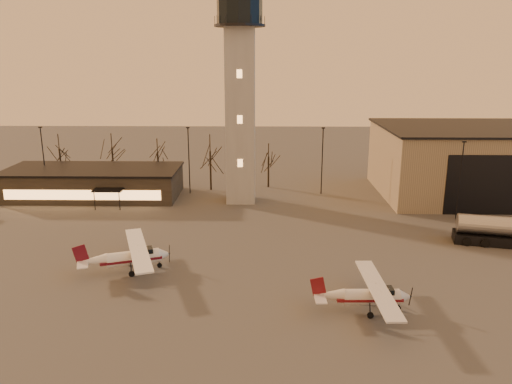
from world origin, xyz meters
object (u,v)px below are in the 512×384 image
terminal (94,182)px  cessna_front (373,299)px  control_tower (240,86)px  cessna_rear (135,260)px  hangar (484,161)px  fuel_truck (496,233)px

terminal → cessna_front: 48.40m
control_tower → cessna_front: control_tower is taller
terminal → cessna_rear: (12.79, -26.59, -1.04)m
hangar → terminal: bearing=-178.0°
control_tower → cessna_front: size_ratio=2.97×
terminal → fuel_truck: 54.39m
control_tower → terminal: size_ratio=1.28×
control_tower → terminal: 26.24m
cessna_front → hangar: bearing=55.1°
hangar → fuel_truck: (-6.98, -20.85, -3.86)m
terminal → fuel_truck: (51.01, -18.86, -0.87)m
control_tower → fuel_truck: 36.78m
terminal → cessna_rear: 29.52m
cessna_rear → control_tower: bearing=50.4°
cessna_rear → fuel_truck: bearing=-7.7°
cessna_rear → terminal: bearing=96.6°
cessna_rear → fuel_truck: size_ratio=1.28×
cessna_rear → fuel_truck: (38.22, 7.73, 0.17)m
control_tower → fuel_truck: size_ratio=3.57×
hangar → terminal: 58.11m
terminal → fuel_truck: terminal is taller
hangar → terminal: hangar is taller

